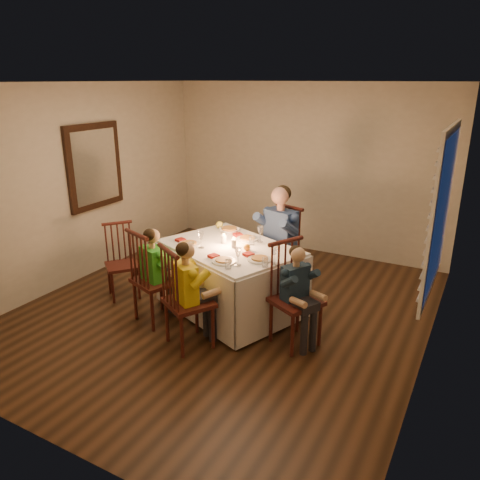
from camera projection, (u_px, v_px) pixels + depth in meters
The scene contains 26 objects.
ground at pixel (225, 310), 5.62m from camera, with size 5.00×5.00×0.00m, color black.
wall_left at pixel (78, 185), 6.21m from camera, with size 0.02×5.00×2.60m, color beige.
wall_right at pixel (440, 237), 4.17m from camera, with size 0.02×5.00×2.60m, color beige.
wall_back at pixel (305, 169), 7.26m from camera, with size 4.50×0.02×2.60m, color beige.
ceiling at pixel (222, 82), 4.77m from camera, with size 5.00×5.00×0.00m, color white.
dining_table at pixel (230, 265), 5.45m from camera, with size 1.85×1.61×0.78m.
chair_adult at pixel (278, 288), 6.20m from camera, with size 0.45×0.43×1.10m, color #35120E, non-canonical shape.
chair_near_left at pixel (158, 320), 5.40m from camera, with size 0.45×0.43×1.10m, color #35120E, non-canonical shape.
chair_near_right at pixel (190, 344), 4.90m from camera, with size 0.45×0.43×1.10m, color #35120E, non-canonical shape.
chair_end at pixel (294, 343), 4.92m from camera, with size 0.45×0.43×1.10m, color #35120E, non-canonical shape.
chair_extra at pixel (125, 296), 5.99m from camera, with size 0.39×0.37×0.95m, color #35120E, non-canonical shape.
adult at pixel (278, 288), 6.20m from camera, with size 0.53×0.49×1.38m, color #334F80, non-canonical shape.
child_green at pixel (158, 320), 5.40m from camera, with size 0.38×0.34×1.11m, color green, non-canonical shape.
child_yellow at pixel (190, 344), 4.90m from camera, with size 0.39×0.36×1.14m, color gold, non-canonical shape.
child_teal at pixel (294, 343), 4.92m from camera, with size 0.36×0.33×1.08m, color #17293B, non-canonical shape.
setting_adult at pixel (247, 239), 5.59m from camera, with size 0.26×0.26×0.02m, color silver.
setting_green at pixel (189, 244), 5.41m from camera, with size 0.26×0.26×0.02m, color silver.
setting_yellow at pixel (224, 261), 4.91m from camera, with size 0.26×0.26×0.02m, color silver.
setting_teal at pixel (260, 259), 4.95m from camera, with size 0.26×0.26×0.02m, color silver.
candle_left at pixel (224, 240), 5.44m from camera, with size 0.06×0.06×0.10m, color silver.
candle_right at pixel (234, 244), 5.31m from camera, with size 0.06×0.06×0.10m, color silver.
squash at pixel (219, 225), 6.00m from camera, with size 0.09×0.09×0.09m, color yellow.
orange_fruit at pixel (247, 247), 5.22m from camera, with size 0.08×0.08×0.08m, color #FFA215.
serving_bowl at pixel (229, 231), 5.83m from camera, with size 0.24×0.24×0.06m, color silver.
wall_mirror at pixel (95, 166), 6.38m from camera, with size 0.06×0.95×1.15m.
window_blinds at pixel (439, 212), 4.21m from camera, with size 0.07×1.34×1.54m.
Camera 1 is at (2.58, -4.33, 2.64)m, focal length 35.00 mm.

